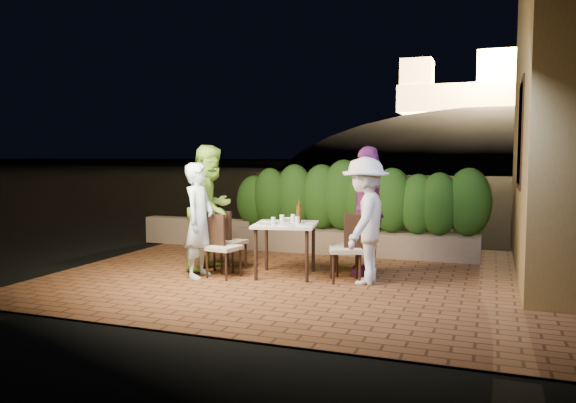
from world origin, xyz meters
The scene contains 31 objects.
ground centered at (0.00, 0.00, -0.02)m, with size 400.00×400.00×0.00m, color black.
terrace_floor centered at (0.00, 0.50, -0.07)m, with size 7.00×6.00×0.15m, color brown.
window_pane centered at (2.82, 1.50, 2.00)m, with size 0.08×1.00×1.40m, color black.
window_frame centered at (2.81, 1.50, 2.00)m, with size 0.06×1.15×1.55m, color black.
planter centered at (0.20, 2.30, 0.20)m, with size 4.20×0.55×0.40m, color #7B684E.
hedge centered at (0.20, 2.30, 0.95)m, with size 4.00×0.70×1.10m, color #1C4111, non-canonical shape.
parapet centered at (-2.80, 2.30, 0.25)m, with size 2.20×0.30×0.50m, color #7B684E.
hill centered at (2.00, 60.00, -4.00)m, with size 52.00×40.00×22.00m, color black.
fortress centered at (2.00, 60.00, 10.50)m, with size 26.00×8.00×8.00m, color #FFCC7A, non-canonical shape.
dining_table centered at (-0.28, 0.24, 0.38)m, with size 0.85×0.85×0.75m, color white, non-canonical shape.
plate_nw centered at (-0.51, -0.03, 0.76)m, with size 0.22×0.22×0.01m, color white.
plate_sw centered at (-0.63, 0.40, 0.76)m, with size 0.21×0.21×0.01m, color white.
plate_ne centered at (0.07, 0.12, 0.76)m, with size 0.22×0.22×0.01m, color white.
plate_se centered at (-0.05, 0.49, 0.76)m, with size 0.20×0.20×0.01m, color white.
plate_centre centered at (-0.31, 0.21, 0.76)m, with size 0.23×0.23×0.01m, color white.
plate_front centered at (-0.17, -0.04, 0.76)m, with size 0.20×0.20×0.01m, color white.
glass_nw centered at (-0.39, 0.05, 0.80)m, with size 0.06×0.06×0.10m, color silver.
glass_sw centered at (-0.38, 0.36, 0.80)m, with size 0.06×0.06×0.11m, color silver.
glass_ne centered at (-0.09, 0.21, 0.80)m, with size 0.06×0.06×0.11m, color silver.
glass_se centered at (-0.23, 0.41, 0.81)m, with size 0.07×0.07×0.11m, color silver.
beer_bottle centered at (-0.11, 0.32, 0.92)m, with size 0.06×0.06×0.33m, color #492D0C, non-canonical shape.
bowl centered at (-0.35, 0.51, 0.77)m, with size 0.18×0.18×0.05m, color white.
chair_left_front centered at (-1.06, -0.14, 0.44)m, with size 0.41×0.41×0.88m, color black, non-canonical shape.
chair_left_back centered at (-1.20, 0.35, 0.44)m, with size 0.41×0.41×0.88m, color black, non-canonical shape.
chair_right_front centered at (0.60, 0.18, 0.46)m, with size 0.42×0.42×0.92m, color black, non-canonical shape.
chair_right_back centered at (0.52, 0.62, 0.43)m, with size 0.40×0.40×0.85m, color black, non-canonical shape.
diner_blue centered at (-1.39, -0.25, 0.80)m, with size 0.58×0.38×1.60m, color #C6EBFE.
diner_green centered at (-1.48, 0.30, 0.93)m, with size 0.90×0.70×1.85m, color #89C73E.
diner_white centered at (0.86, 0.18, 0.84)m, with size 1.09×0.63×1.68m, color silver.
diner_purple centered at (0.80, 0.70, 0.92)m, with size 1.08×0.45×1.84m, color #7C2973.
parapet_lamp centered at (-2.44, 2.30, 0.57)m, with size 0.10×0.10×0.14m, color orange.
Camera 1 is at (2.44, -7.11, 1.71)m, focal length 35.00 mm.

